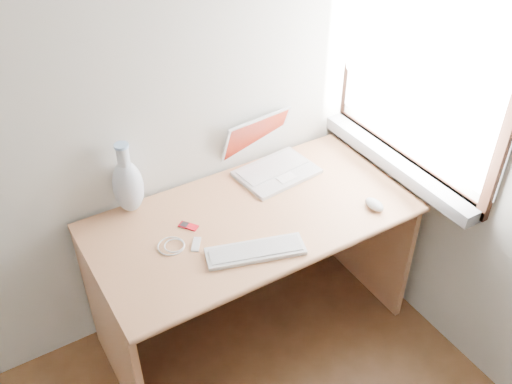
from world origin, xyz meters
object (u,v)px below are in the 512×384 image
vase (128,184)px  laptop (271,159)px  external_keyboard (256,251)px  desk (243,240)px

vase → laptop: bearing=-4.8°
laptop → external_keyboard: 0.58m
laptop → external_keyboard: (-0.36, -0.45, -0.05)m
laptop → external_keyboard: bearing=-134.5°
external_keyboard → vase: bearing=139.3°
vase → external_keyboard: bearing=-58.0°
desk → laptop: 0.40m
desk → laptop: size_ratio=3.62×
external_keyboard → vase: 0.61m
external_keyboard → vase: (-0.32, 0.51, 0.12)m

